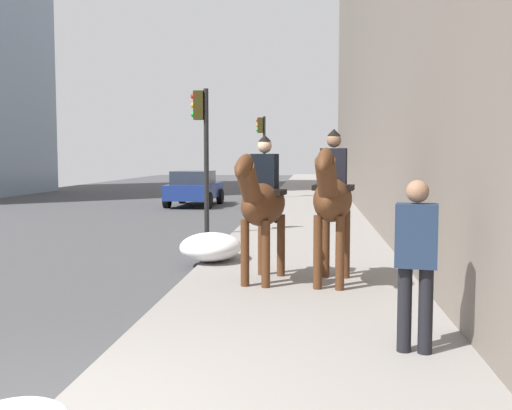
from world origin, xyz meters
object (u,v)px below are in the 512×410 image
Objects in this scene: traffic_light_far_curb at (262,144)px; car_near_lane at (194,188)px; mounted_horse_near at (262,202)px; mounted_horse_far at (332,198)px; traffic_light_near_curb at (203,138)px; pedestrian_greeting at (416,254)px.

car_near_lane is at bearing 143.69° from traffic_light_far_curb.
mounted_horse_far is (-0.08, -1.05, 0.07)m from mounted_horse_near.
mounted_horse_near is at bearing -160.74° from traffic_light_near_curb.
car_near_lane is (15.28, 5.13, -0.68)m from mounted_horse_far.
car_near_lane is 1.06× the size of traffic_light_near_curb.
traffic_light_far_curb reaches higher than traffic_light_near_curb.
mounted_horse_near is 1.06m from mounted_horse_far.
pedestrian_greeting is 0.44× the size of car_near_lane.
mounted_horse_near is at bearing -162.87° from car_near_lane.
traffic_light_near_curb reaches higher than car_near_lane.
pedestrian_greeting is at bearing 21.34° from mounted_horse_far.
mounted_horse_far is 1.37× the size of pedestrian_greeting.
traffic_light_near_curb reaches higher than mounted_horse_far.
traffic_light_far_curb is at bearing -163.88° from mounted_horse_near.
traffic_light_near_curb is (-9.65, -2.14, 1.73)m from car_near_lane.
traffic_light_far_curb is (18.59, 1.58, 1.22)m from mounted_horse_near.
car_near_lane is at bearing -153.08° from mounted_horse_far.
traffic_light_near_curb reaches higher than pedestrian_greeting.
traffic_light_far_curb is at bearing 19.88° from pedestrian_greeting.
traffic_light_near_curb reaches higher than mounted_horse_near.
pedestrian_greeting is at bearing 40.26° from mounted_horse_near.
mounted_horse_near is 5.98m from traffic_light_near_curb.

